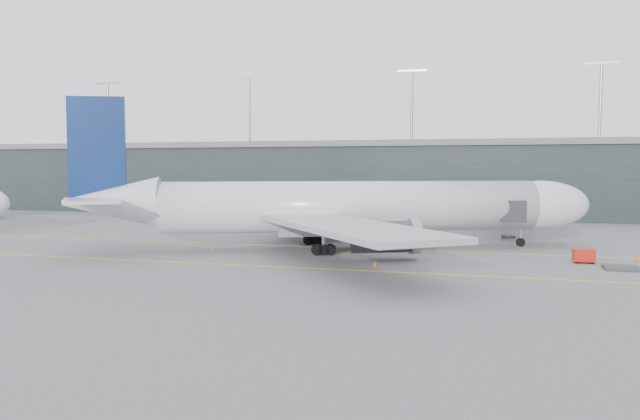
# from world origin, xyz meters

# --- Properties ---
(ground) EXTENTS (320.00, 320.00, 0.00)m
(ground) POSITION_xyz_m (0.00, 0.00, 0.00)
(ground) COLOR #56565B
(ground) RESTS_ON ground
(taxiline_a) EXTENTS (160.00, 0.25, 0.02)m
(taxiline_a) POSITION_xyz_m (0.00, -4.00, 0.01)
(taxiline_a) COLOR gold
(taxiline_a) RESTS_ON ground
(taxiline_b) EXTENTS (160.00, 0.25, 0.02)m
(taxiline_b) POSITION_xyz_m (0.00, -20.00, 0.01)
(taxiline_b) COLOR gold
(taxiline_b) RESTS_ON ground
(taxiline_lead_main) EXTENTS (0.25, 60.00, 0.02)m
(taxiline_lead_main) POSITION_xyz_m (5.00, 20.00, 0.01)
(taxiline_lead_main) COLOR gold
(taxiline_lead_main) RESTS_ON ground
(terminal) EXTENTS (240.00, 36.00, 29.00)m
(terminal) POSITION_xyz_m (-0.00, 58.00, 7.62)
(terminal) COLOR #1D2727
(terminal) RESTS_ON ground
(main_aircraft) EXTENTS (61.63, 56.88, 18.05)m
(main_aircraft) POSITION_xyz_m (4.11, -5.19, 5.07)
(main_aircraft) COLOR silver
(main_aircraft) RESTS_ON ground
(jet_bridge) EXTENTS (4.46, 43.01, 6.07)m
(jet_bridge) POSITION_xyz_m (23.01, 23.05, 4.55)
(jet_bridge) COLOR #27262B
(jet_bridge) RESTS_ON ground
(gse_cart) EXTENTS (2.19, 1.46, 1.45)m
(gse_cart) POSITION_xyz_m (30.37, -9.14, 0.80)
(gse_cart) COLOR red
(gse_cart) RESTS_ON ground
(baggage_dolly) EXTENTS (3.25, 2.61, 0.32)m
(baggage_dolly) POSITION_xyz_m (33.34, -12.64, 0.19)
(baggage_dolly) COLOR #333337
(baggage_dolly) RESTS_ON ground
(uld_a) EXTENTS (2.46, 2.19, 1.87)m
(uld_a) POSITION_xyz_m (-6.30, 10.90, 0.99)
(uld_a) COLOR #3B3B41
(uld_a) RESTS_ON ground
(uld_b) EXTENTS (2.16, 1.75, 1.93)m
(uld_b) POSITION_xyz_m (-3.65, 10.68, 1.01)
(uld_b) COLOR #3B3B41
(uld_b) RESTS_ON ground
(uld_c) EXTENTS (2.38, 2.19, 1.74)m
(uld_c) POSITION_xyz_m (-1.13, 10.48, 0.91)
(uld_c) COLOR #3B3B41
(uld_c) RESTS_ON ground
(cone_nose) EXTENTS (0.44, 0.44, 0.70)m
(cone_nose) POSITION_xyz_m (35.82, -7.07, 0.35)
(cone_nose) COLOR #D4510B
(cone_nose) RESTS_ON ground
(cone_wing_stbd) EXTENTS (0.41, 0.41, 0.65)m
(cone_wing_stbd) POSITION_xyz_m (9.84, -17.45, 0.33)
(cone_wing_stbd) COLOR #EA560D
(cone_wing_stbd) RESTS_ON ground
(cone_wing_port) EXTENTS (0.44, 0.44, 0.70)m
(cone_wing_port) POSITION_xyz_m (6.75, 10.57, 0.35)
(cone_wing_port) COLOR #F8610D
(cone_wing_port) RESTS_ON ground
(cone_tail) EXTENTS (0.48, 0.48, 0.76)m
(cone_tail) POSITION_xyz_m (-11.30, -10.24, 0.38)
(cone_tail) COLOR orange
(cone_tail) RESTS_ON ground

